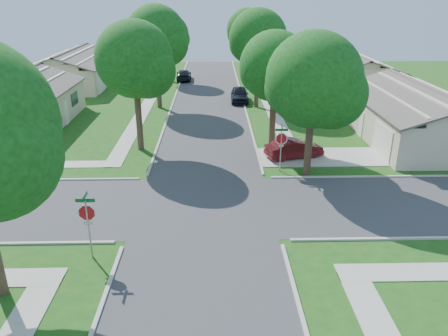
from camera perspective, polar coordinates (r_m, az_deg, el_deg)
name	(u,v)px	position (r m, az deg, el deg)	size (l,w,h in m)	color
ground	(204,206)	(23.29, -2.61, -4.96)	(100.00, 100.00, 0.00)	#184914
road_ns	(204,206)	(23.29, -2.61, -4.95)	(7.00, 100.00, 0.02)	#333335
sidewalk_ne	(265,95)	(48.22, 5.34, 9.45)	(1.20, 40.00, 0.04)	#9E9B91
sidewalk_nw	(152,96)	(48.36, -9.37, 9.29)	(1.20, 40.00, 0.04)	#9E9B91
driveway	(321,157)	(30.66, 12.58, 1.44)	(8.80, 3.60, 0.05)	#9E9B91
stop_sign_sw	(87,215)	(18.93, -17.44, -5.94)	(1.05, 0.80, 2.98)	gray
stop_sign_ne	(281,141)	(27.14, 7.49, 3.57)	(1.05, 0.80, 2.98)	gray
tree_e_near	(275,70)	(30.42, 6.74, 12.65)	(4.97, 4.80, 8.28)	#38281C
tree_e_mid	(259,41)	(42.15, 4.54, 16.22)	(5.59, 5.40, 9.21)	#38281C
tree_e_far	(248,31)	(55.07, 3.15, 17.38)	(5.17, 5.00, 8.72)	#38281C
tree_w_near	(135,63)	(30.50, -11.49, 13.30)	(5.38, 5.20, 8.97)	#38281C
tree_w_mid	(157,38)	(42.24, -8.79, 16.38)	(5.80, 5.60, 9.56)	#38281C
tree_w_far	(170,36)	(55.20, -7.08, 16.77)	(4.76, 4.60, 8.04)	#38281C
tree_ne_corner	(314,84)	(26.07, 11.72, 10.64)	(5.80, 5.60, 8.66)	#38281C
house_ne_near	(417,119)	(36.42, 23.89, 5.83)	(8.42, 13.60, 4.23)	#BCAD94
house_ne_far	(349,76)	(52.84, 15.97, 11.49)	(8.42, 13.60, 4.23)	#BCAD94
house_nw_near	(14,109)	(40.40, -25.71, 7.01)	(8.42, 13.60, 4.23)	#BCAD94
house_nw_far	(74,72)	(55.99, -18.95, 11.72)	(8.42, 13.60, 4.23)	#BCAD94
car_driveway	(294,149)	(30.03, 9.16, 2.53)	(1.37, 3.94, 1.30)	#571215
car_curb_east	(240,94)	(45.18, 2.05, 9.60)	(1.76, 4.37, 1.49)	black
car_curb_west	(184,75)	(56.63, -5.26, 12.02)	(1.82, 4.49, 1.30)	black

